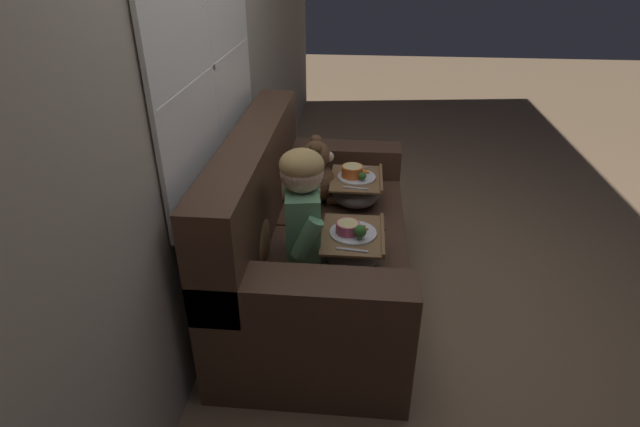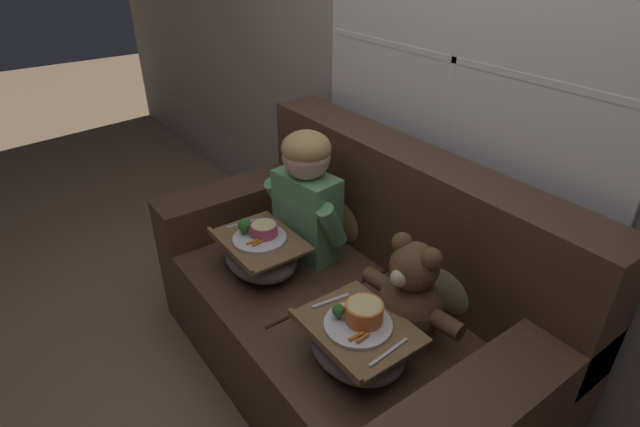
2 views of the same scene
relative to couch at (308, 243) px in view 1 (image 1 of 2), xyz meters
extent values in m
plane|color=#8E7051|center=(0.00, -0.07, -0.35)|extent=(14.00, 14.00, 0.00)
cube|color=#A89E8E|center=(0.00, 0.50, 0.95)|extent=(8.00, 0.05, 2.60)
cube|color=white|center=(0.00, 0.45, 0.97)|extent=(1.50, 0.02, 1.07)
cube|color=black|center=(0.00, 0.46, 0.97)|extent=(1.45, 0.01, 1.02)
cube|color=white|center=(0.00, 0.45, 0.97)|extent=(0.02, 0.02, 1.02)
cube|color=white|center=(0.00, 0.45, 0.97)|extent=(1.45, 0.02, 0.02)
cube|color=#4C3323|center=(0.00, -0.07, -0.12)|extent=(1.72, 0.93, 0.46)
cube|color=#4C3323|center=(0.00, 0.29, 0.37)|extent=(1.72, 0.22, 0.53)
cube|color=#4C3323|center=(-0.75, -0.07, 0.21)|extent=(0.22, 0.93, 0.20)
cube|color=#4C3323|center=(0.75, -0.07, 0.21)|extent=(0.22, 0.93, 0.20)
cube|color=#32190A|center=(0.00, -0.09, 0.11)|extent=(0.01, 0.67, 0.01)
ellipsoid|color=#B2754C|center=(-0.32, 0.22, 0.27)|extent=(0.34, 0.16, 0.35)
ellipsoid|color=tan|center=(0.32, 0.22, 0.27)|extent=(0.31, 0.15, 0.33)
cube|color=#66A370|center=(-0.32, -0.01, 0.31)|extent=(0.31, 0.20, 0.39)
sphere|color=beige|center=(-0.32, -0.01, 0.59)|extent=(0.20, 0.20, 0.20)
ellipsoid|color=tan|center=(-0.32, -0.01, 0.62)|extent=(0.21, 0.21, 0.14)
cylinder|color=#66A370|center=(-0.48, -0.05, 0.33)|extent=(0.10, 0.16, 0.21)
cylinder|color=#66A370|center=(-0.15, -0.01, 0.33)|extent=(0.10, 0.16, 0.21)
sphere|color=brown|center=(0.32, -0.01, 0.23)|extent=(0.24, 0.24, 0.24)
sphere|color=brown|center=(0.32, -0.01, 0.41)|extent=(0.17, 0.17, 0.17)
sphere|color=brown|center=(0.26, -0.02, 0.47)|extent=(0.07, 0.07, 0.07)
sphere|color=brown|center=(0.38, -0.01, 0.47)|extent=(0.07, 0.07, 0.07)
sphere|color=beige|center=(0.33, -0.09, 0.40)|extent=(0.06, 0.06, 0.06)
sphere|color=black|center=(0.33, -0.11, 0.40)|extent=(0.02, 0.02, 0.02)
cylinder|color=brown|center=(0.17, -0.03, 0.25)|extent=(0.12, 0.07, 0.06)
cylinder|color=brown|center=(0.47, 0.00, 0.25)|extent=(0.12, 0.07, 0.06)
cylinder|color=brown|center=(0.28, -0.14, 0.14)|extent=(0.07, 0.11, 0.06)
cylinder|color=brown|center=(0.38, -0.13, 0.14)|extent=(0.07, 0.11, 0.06)
ellipsoid|color=slate|center=(-0.32, -0.26, 0.18)|extent=(0.37, 0.29, 0.15)
cube|color=brown|center=(-0.32, -0.26, 0.26)|extent=(0.38, 0.30, 0.01)
cube|color=brown|center=(-0.32, -0.40, 0.28)|extent=(0.38, 0.02, 0.02)
cylinder|color=silver|center=(-0.32, -0.26, 0.28)|extent=(0.22, 0.22, 0.01)
cylinder|color=#D64C70|center=(-0.32, -0.23, 0.31)|extent=(0.11, 0.11, 0.05)
cylinder|color=#E5D189|center=(-0.32, -0.23, 0.33)|extent=(0.10, 0.10, 0.01)
sphere|color=#38702D|center=(-0.38, -0.29, 0.32)|extent=(0.06, 0.06, 0.06)
cylinder|color=#7A9E56|center=(-0.38, -0.29, 0.29)|extent=(0.02, 0.02, 0.03)
cylinder|color=orange|center=(-0.30, -0.29, 0.29)|extent=(0.02, 0.07, 0.01)
cylinder|color=orange|center=(-0.28, -0.28, 0.29)|extent=(0.02, 0.07, 0.01)
cube|color=silver|center=(-0.47, -0.26, 0.27)|extent=(0.03, 0.14, 0.01)
ellipsoid|color=slate|center=(0.32, -0.26, 0.18)|extent=(0.36, 0.29, 0.15)
cube|color=brown|center=(0.32, -0.26, 0.26)|extent=(0.38, 0.30, 0.01)
cube|color=brown|center=(0.32, -0.40, 0.28)|extent=(0.38, 0.02, 0.02)
cylinder|color=silver|center=(0.32, -0.26, 0.28)|extent=(0.23, 0.23, 0.01)
cylinder|color=orange|center=(0.32, -0.23, 0.31)|extent=(0.13, 0.13, 0.06)
cylinder|color=#E5D189|center=(0.32, -0.23, 0.34)|extent=(0.11, 0.11, 0.01)
sphere|color=#38702D|center=(0.26, -0.29, 0.31)|extent=(0.04, 0.04, 0.04)
cylinder|color=#7A9E56|center=(0.26, -0.29, 0.29)|extent=(0.02, 0.02, 0.02)
cylinder|color=orange|center=(0.37, -0.30, 0.29)|extent=(0.01, 0.06, 0.01)
cylinder|color=orange|center=(0.39, -0.29, 0.29)|extent=(0.02, 0.05, 0.01)
cube|color=silver|center=(0.17, -0.26, 0.27)|extent=(0.03, 0.14, 0.01)
cube|color=silver|center=(0.47, -0.26, 0.27)|extent=(0.03, 0.17, 0.01)
camera|label=1|loc=(-2.37, -0.28, 1.51)|focal=28.00mm
camera|label=2|loc=(1.24, -1.08, 1.41)|focal=28.00mm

